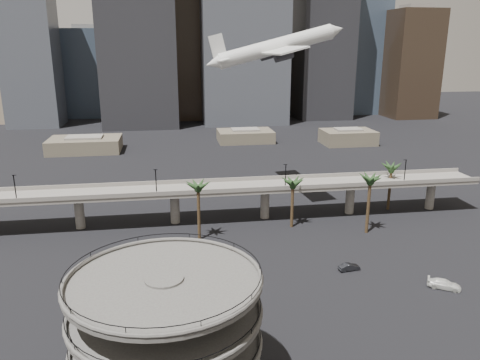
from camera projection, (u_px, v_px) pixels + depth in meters
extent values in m
cylinder|color=#494644|center=(167.00, 342.00, 54.30)|extent=(4.40, 4.40, 16.50)
cylinder|color=#494644|center=(167.00, 344.00, 54.37)|extent=(22.00, 22.00, 0.45)
torus|color=#494644|center=(167.00, 340.00, 54.23)|extent=(22.20, 22.20, 0.50)
torus|color=black|center=(167.00, 334.00, 54.01)|extent=(21.80, 21.80, 0.10)
cylinder|color=#494644|center=(166.00, 313.00, 53.26)|extent=(22.00, 22.00, 0.45)
torus|color=#494644|center=(166.00, 310.00, 53.13)|extent=(22.20, 22.20, 0.50)
torus|color=black|center=(165.00, 303.00, 52.90)|extent=(21.80, 21.80, 0.10)
cylinder|color=#494644|center=(164.00, 282.00, 52.15)|extent=(22.00, 22.00, 0.45)
torus|color=#494644|center=(164.00, 278.00, 52.02)|extent=(22.20, 22.20, 0.50)
torus|color=black|center=(164.00, 271.00, 51.79)|extent=(21.80, 21.80, 0.10)
cube|color=slate|center=(220.00, 189.00, 112.24)|extent=(130.00, 9.00, 0.90)
cube|color=slate|center=(223.00, 191.00, 107.72)|extent=(130.00, 0.30, 1.00)
cube|color=slate|center=(218.00, 180.00, 116.26)|extent=(130.00, 0.30, 1.00)
cylinder|color=slate|center=(79.00, 213.00, 108.51)|extent=(2.20, 2.20, 8.00)
cylinder|color=slate|center=(175.00, 208.00, 111.77)|extent=(2.20, 2.20, 8.00)
cylinder|color=slate|center=(265.00, 203.00, 115.04)|extent=(2.20, 2.20, 8.00)
cylinder|color=slate|center=(350.00, 199.00, 118.30)|extent=(2.20, 2.20, 8.00)
cylinder|color=slate|center=(430.00, 195.00, 121.56)|extent=(2.20, 2.20, 8.00)
cylinder|color=black|center=(15.00, 188.00, 100.80)|extent=(0.24, 0.24, 6.00)
cylinder|color=black|center=(156.00, 182.00, 105.25)|extent=(0.24, 0.24, 6.00)
cylinder|color=black|center=(286.00, 177.00, 109.70)|extent=(0.24, 0.24, 6.00)
cylinder|color=black|center=(405.00, 172.00, 114.15)|extent=(0.24, 0.24, 6.00)
cylinder|color=#46321E|center=(199.00, 213.00, 101.44)|extent=(0.70, 0.70, 12.15)
ellipsoid|color=#1F391A|center=(198.00, 185.00, 99.65)|extent=(4.40, 4.40, 2.00)
cylinder|color=#46321E|center=(292.00, 205.00, 108.69)|extent=(0.70, 0.70, 10.80)
ellipsoid|color=#1F391A|center=(293.00, 181.00, 107.08)|extent=(4.40, 4.40, 2.00)
cylinder|color=#46321E|center=(368.00, 206.00, 105.12)|extent=(0.70, 0.70, 12.60)
ellipsoid|color=#1F391A|center=(371.00, 178.00, 103.26)|extent=(4.40, 4.40, 2.00)
cylinder|color=#46321E|center=(390.00, 189.00, 120.37)|extent=(0.70, 0.70, 11.25)
ellipsoid|color=#1F391A|center=(392.00, 166.00, 118.70)|extent=(4.40, 4.40, 2.00)
cube|color=brown|center=(85.00, 145.00, 187.71)|extent=(28.00, 18.00, 5.50)
cube|color=slate|center=(84.00, 137.00, 186.84)|extent=(14.00, 9.00, 0.80)
cube|color=brown|center=(245.00, 136.00, 207.21)|extent=(24.00, 16.00, 5.00)
cube|color=slate|center=(245.00, 130.00, 206.41)|extent=(12.00, 8.00, 0.80)
cube|color=brown|center=(348.00, 137.00, 202.06)|extent=(22.00, 15.00, 6.00)
cube|color=slate|center=(348.00, 129.00, 201.12)|extent=(11.00, 7.50, 0.80)
cube|color=#454952|center=(29.00, 46.00, 238.40)|extent=(26.00, 24.00, 81.86)
cube|color=#364353|center=(93.00, 73.00, 279.69)|extent=(30.00, 30.00, 50.38)
cube|color=slate|center=(89.00, 27.00, 272.38)|extent=(16.50, 16.50, 2.40)
cube|color=black|center=(136.00, 11.00, 232.41)|extent=(38.00, 30.00, 115.44)
cube|color=#2D2219|center=(194.00, 34.00, 263.50)|extent=(28.00, 26.00, 94.45)
cube|color=#454952|center=(243.00, 2.00, 243.85)|extent=(45.00, 32.00, 125.94)
cube|color=#89725E|center=(274.00, 77.00, 292.13)|extent=(24.00, 24.00, 44.08)
cube|color=slate|center=(274.00, 38.00, 285.69)|extent=(13.20, 13.20, 2.40)
cube|color=black|center=(324.00, 29.00, 264.10)|extent=(30.00, 28.00, 99.70)
cube|color=#364353|center=(354.00, 53.00, 290.73)|extent=(34.00, 30.00, 73.46)
cube|color=#2D2219|center=(411.00, 64.00, 272.45)|extent=(26.00, 26.00, 60.87)
cube|color=slate|center=(417.00, 7.00, 263.68)|extent=(14.30, 14.30, 2.40)
cube|color=#89725E|center=(212.00, 79.00, 306.21)|extent=(22.00, 22.00, 39.88)
cube|color=slate|center=(211.00, 46.00, 300.35)|extent=(12.10, 12.10, 2.40)
cylinder|color=silver|center=(276.00, 46.00, 119.25)|extent=(30.93, 6.75, 11.24)
cone|color=silver|center=(336.00, 30.00, 121.99)|extent=(5.01, 4.35, 4.75)
cone|color=silver|center=(213.00, 63.00, 116.52)|extent=(4.87, 3.91, 4.33)
cube|color=silver|center=(273.00, 50.00, 119.29)|extent=(9.99, 33.35, 2.09)
cube|color=silver|center=(221.00, 59.00, 116.73)|extent=(3.61, 11.14, 0.90)
cube|color=silver|center=(218.00, 47.00, 115.73)|extent=(4.87, 0.83, 6.69)
cylinder|color=#26262B|center=(269.00, 55.00, 125.49)|extent=(5.17, 2.64, 3.24)
cylinder|color=#26262B|center=(284.00, 56.00, 114.27)|extent=(5.17, 2.64, 3.24)
imported|color=maroon|center=(237.00, 297.00, 77.91)|extent=(4.78, 2.38, 1.56)
imported|color=black|center=(349.00, 267.00, 88.68)|extent=(4.30, 1.98, 1.37)
imported|color=silver|center=(444.00, 284.00, 82.08)|extent=(5.93, 4.79, 1.61)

